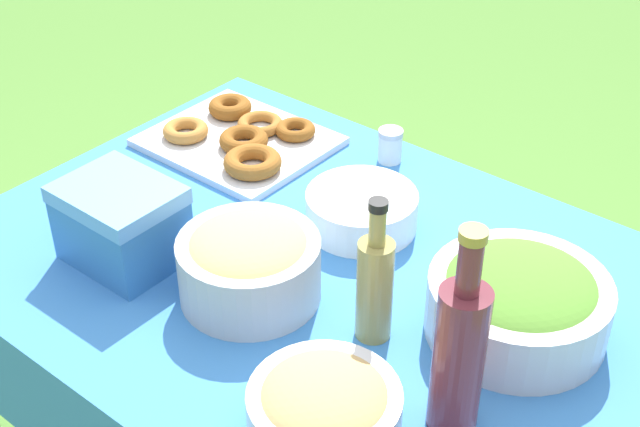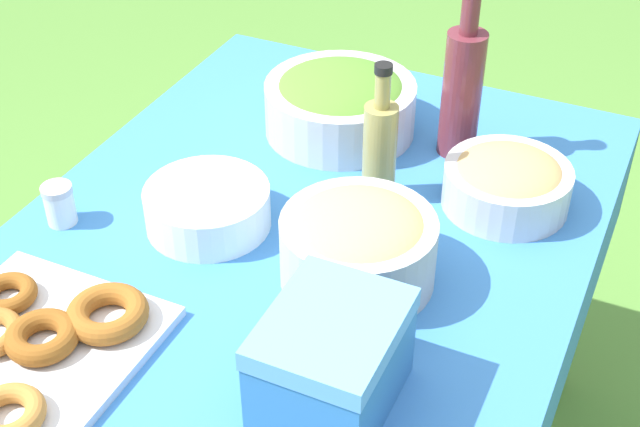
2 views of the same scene
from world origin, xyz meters
TOP-DOWN VIEW (x-y plane):
  - picnic_table at (0.00, 0.00)m, footprint 1.30×0.94m
  - salad_bowl at (0.35, 0.07)m, footprint 0.29×0.29m
  - pasta_bowl at (-0.04, -0.13)m, footprint 0.24×0.24m
  - donut_platter at (-0.41, 0.23)m, footprint 0.38×0.32m
  - plate_stack at (-0.02, 0.15)m, footprint 0.21×0.21m
  - olive_oil_bottle at (0.18, -0.08)m, footprint 0.06×0.06m
  - wine_bottle at (0.38, -0.16)m, footprint 0.07×0.07m
  - bread_bowl at (0.25, -0.29)m, footprint 0.22×0.22m
  - cooler_box at (-0.29, -0.20)m, footprint 0.20×0.16m
  - salt_shaker at (-0.12, 0.38)m, footprint 0.05×0.05m

SIDE VIEW (x-z plane):
  - picnic_table at x=0.00m, z-range 0.27..1.01m
  - donut_platter at x=-0.41m, z-range 0.73..0.78m
  - plate_stack at x=-0.02m, z-range 0.73..0.81m
  - salt_shaker at x=-0.12m, z-range 0.74..0.81m
  - bread_bowl at x=0.25m, z-range 0.73..0.83m
  - salad_bowl at x=0.35m, z-range 0.74..0.86m
  - pasta_bowl at x=-0.04m, z-range 0.74..0.87m
  - cooler_box at x=-0.29m, z-range 0.74..0.89m
  - olive_oil_bottle at x=0.18m, z-range 0.71..0.97m
  - wine_bottle at x=0.38m, z-range 0.70..1.04m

